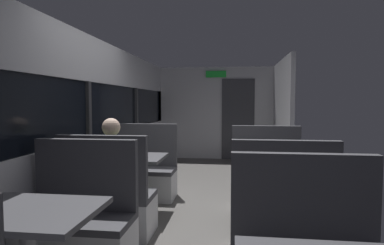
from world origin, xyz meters
name	(u,v)px	position (x,y,z in m)	size (l,w,h in m)	color
ground_plane	(198,216)	(0.00, 0.00, -0.01)	(3.30, 9.20, 0.02)	#514F4C
carriage_window_panel_left	(87,127)	(-1.45, 0.00, 1.11)	(0.09, 8.48, 2.30)	#B2B2B7
carriage_end_bulkhead	(218,114)	(0.06, 4.19, 1.14)	(2.90, 0.11, 2.30)	#B2B2B7
carriage_aisle_panel_right	(282,115)	(1.45, 3.00, 1.15)	(0.08, 2.40, 2.30)	#B2B2B7
dining_table_near_window	(27,224)	(-0.89, -2.09, 0.64)	(0.90, 0.70, 0.74)	#9E9EA3
bench_near_window_facing_entry	(79,229)	(-0.89, -1.39, 0.33)	(0.95, 0.50, 1.10)	silver
dining_table_mid_window	(129,164)	(-0.89, 0.00, 0.64)	(0.90, 0.70, 0.74)	#9E9EA3
bench_mid_window_facing_end	(109,205)	(-0.89, -0.70, 0.33)	(0.95, 0.50, 1.10)	silver
bench_mid_window_facing_entry	(144,176)	(-0.89, 0.70, 0.33)	(0.95, 0.50, 1.10)	silver
dining_table_rear_aisle	(273,171)	(0.89, -0.20, 0.64)	(0.90, 0.70, 0.74)	#9E9EA3
bench_rear_aisle_facing_end	(282,219)	(0.89, -0.90, 0.33)	(0.95, 0.50, 1.10)	silver
bench_rear_aisle_facing_entry	(267,183)	(0.89, 0.50, 0.33)	(0.95, 0.50, 1.10)	silver
seated_passenger	(111,184)	(-0.89, -0.63, 0.54)	(0.47, 0.55, 1.26)	#26262D
coffee_cup_primary	(118,152)	(-1.05, 0.04, 0.79)	(0.07, 0.07, 0.09)	#B23333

